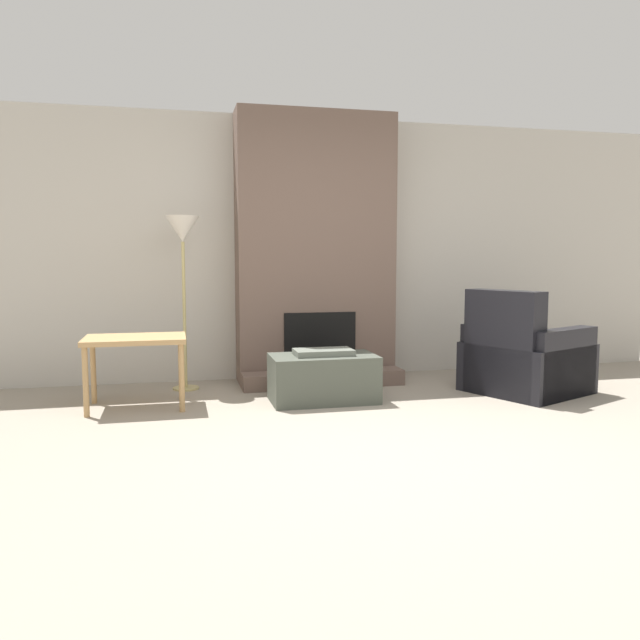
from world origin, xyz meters
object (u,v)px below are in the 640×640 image
at_px(armchair, 522,360).
at_px(floor_lamp_left, 183,240).
at_px(ottoman, 323,377).
at_px(side_table, 135,346).

distance_m(armchair, floor_lamp_left, 3.24).
bearing_deg(armchair, floor_lamp_left, 49.93).
bearing_deg(ottoman, side_table, 175.01).
distance_m(ottoman, side_table, 1.56).
height_order(ottoman, armchair, armchair).
distance_m(ottoman, floor_lamp_left, 1.79).
height_order(armchair, side_table, armchair).
xyz_separation_m(ottoman, side_table, (-1.53, 0.13, 0.30)).
relative_size(ottoman, floor_lamp_left, 0.56).
bearing_deg(armchair, ottoman, 63.54).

